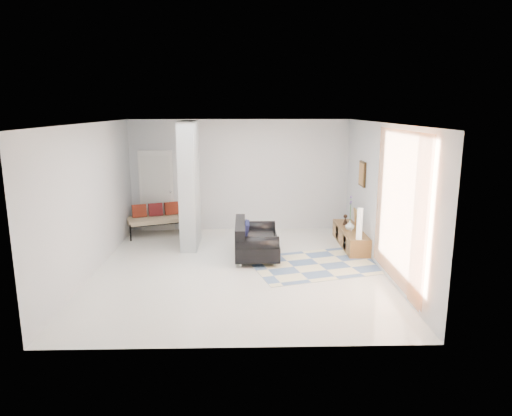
{
  "coord_description": "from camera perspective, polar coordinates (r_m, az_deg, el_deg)",
  "views": [
    {
      "loc": [
        0.12,
        -8.44,
        3.06
      ],
      "look_at": [
        0.35,
        0.6,
        1.08
      ],
      "focal_mm": 32.0,
      "sensor_mm": 36.0,
      "label": 1
    }
  ],
  "objects": [
    {
      "name": "wall_left",
      "position": [
        9.07,
        -19.9,
        1.04
      ],
      "size": [
        0.0,
        6.0,
        6.0
      ],
      "primitive_type": "plane",
      "rotation": [
        1.57,
        0.0,
        1.57
      ],
      "color": "silver",
      "rests_on": "ground"
    },
    {
      "name": "loveseat",
      "position": [
        9.56,
        -0.28,
        -4.09
      ],
      "size": [
        0.89,
        1.52,
        0.76
      ],
      "rotation": [
        0.0,
        0.0,
        0.0
      ],
      "color": "silver",
      "rests_on": "floor"
    },
    {
      "name": "vase",
      "position": [
        10.4,
        11.64,
        -2.15
      ],
      "size": [
        0.23,
        0.23,
        0.21
      ],
      "primitive_type": "imported",
      "rotation": [
        0.0,
        0.0,
        -0.14
      ],
      "color": "white",
      "rests_on": "media_console"
    },
    {
      "name": "area_rug",
      "position": [
        9.29,
        7.84,
        -6.98
      ],
      "size": [
        2.98,
        2.37,
        0.01
      ],
      "primitive_type": "cube",
      "rotation": [
        0.0,
        0.0,
        0.27
      ],
      "color": "beige",
      "rests_on": "floor"
    },
    {
      "name": "wall_right",
      "position": [
        9.0,
        15.55,
        1.25
      ],
      "size": [
        0.0,
        6.0,
        6.0
      ],
      "primitive_type": "plane",
      "rotation": [
        1.57,
        0.0,
        -1.57
      ],
      "color": "silver",
      "rests_on": "ground"
    },
    {
      "name": "wall_art",
      "position": [
        10.33,
        13.15,
        4.17
      ],
      "size": [
        0.04,
        0.45,
        0.55
      ],
      "primitive_type": "cube",
      "color": "#34210E",
      "rests_on": "wall_right"
    },
    {
      "name": "partition_column",
      "position": [
        10.25,
        -8.3,
        2.89
      ],
      "size": [
        0.35,
        1.2,
        2.8
      ],
      "primitive_type": "cube",
      "color": "#A8ADAF",
      "rests_on": "floor"
    },
    {
      "name": "wall_back",
      "position": [
        11.56,
        -2.06,
        4.08
      ],
      "size": [
        6.0,
        0.0,
        6.0
      ],
      "primitive_type": "plane",
      "rotation": [
        1.57,
        0.0,
        0.0
      ],
      "color": "silver",
      "rests_on": "ground"
    },
    {
      "name": "curtain",
      "position": [
        7.89,
        17.41,
        -0.01
      ],
      "size": [
        0.0,
        2.55,
        2.55
      ],
      "primitive_type": "plane",
      "rotation": [
        1.57,
        0.0,
        1.57
      ],
      "color": "#F78B41",
      "rests_on": "wall_right"
    },
    {
      "name": "wall_front",
      "position": [
        5.69,
        -2.61,
        -4.65
      ],
      "size": [
        6.0,
        0.0,
        6.0
      ],
      "primitive_type": "plane",
      "rotation": [
        -1.57,
        0.0,
        0.0
      ],
      "color": "silver",
      "rests_on": "ground"
    },
    {
      "name": "ceiling",
      "position": [
        8.45,
        -2.33,
        10.56
      ],
      "size": [
        6.0,
        6.0,
        0.0
      ],
      "primitive_type": "plane",
      "rotation": [
        3.14,
        0.0,
        0.0
      ],
      "color": "white",
      "rests_on": "wall_back"
    },
    {
      "name": "floor",
      "position": [
        8.98,
        -2.17,
        -7.59
      ],
      "size": [
        6.0,
        6.0,
        0.0
      ],
      "primitive_type": "plane",
      "color": "white",
      "rests_on": "ground"
    },
    {
      "name": "cylinder_lamp",
      "position": [
        9.67,
        12.82,
        -1.93
      ],
      "size": [
        0.12,
        0.12,
        0.66
      ],
      "primitive_type": "cylinder",
      "color": "silver",
      "rests_on": "media_console"
    },
    {
      "name": "bronze_figurine",
      "position": [
        10.84,
        11.1,
        -1.44
      ],
      "size": [
        0.13,
        0.13,
        0.25
      ],
      "primitive_type": null,
      "rotation": [
        0.0,
        0.0,
        -0.04
      ],
      "color": "black",
      "rests_on": "media_console"
    },
    {
      "name": "media_console",
      "position": [
        10.58,
        11.71,
        -3.58
      ],
      "size": [
        0.45,
        1.89,
        0.8
      ],
      "color": "brown",
      "rests_on": "floor"
    },
    {
      "name": "hallway_door",
      "position": [
        11.79,
        -12.31,
        2.1
      ],
      "size": [
        0.85,
        0.06,
        2.04
      ],
      "primitive_type": "cube",
      "color": "white",
      "rests_on": "floor"
    },
    {
      "name": "daybed",
      "position": [
        11.55,
        -11.68,
        -1.14
      ],
      "size": [
        1.87,
        1.3,
        0.77
      ],
      "rotation": [
        0.0,
        0.0,
        0.37
      ],
      "color": "black",
      "rests_on": "floor"
    }
  ]
}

